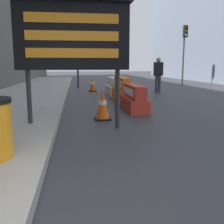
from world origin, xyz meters
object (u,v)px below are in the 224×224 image
at_px(message_board, 73,35).
at_px(pedestrian_worker, 158,72).
at_px(jersey_barrier_orange_near, 122,90).
at_px(traffic_cone_far, 115,84).
at_px(traffic_cone_near, 103,105).
at_px(traffic_cone_mid, 93,84).
at_px(jersey_barrier_white, 113,87).
at_px(traffic_light_far_side, 185,42).
at_px(jersey_barrier_red_striped, 134,99).
at_px(traffic_light_near_curb, 77,44).

height_order(message_board, pedestrian_worker, message_board).
height_order(jersey_barrier_orange_near, traffic_cone_far, jersey_barrier_orange_near).
distance_m(traffic_cone_near, traffic_cone_mid, 7.75).
bearing_deg(pedestrian_worker, jersey_barrier_white, 26.11).
relative_size(message_board, traffic_light_far_side, 0.67).
relative_size(traffic_cone_near, pedestrian_worker, 0.43).
relative_size(traffic_cone_far, pedestrian_worker, 0.40).
distance_m(jersey_barrier_orange_near, traffic_light_far_side, 10.74).
bearing_deg(jersey_barrier_red_striped, message_board, -129.29).
bearing_deg(traffic_cone_near, traffic_cone_mid, 88.34).
bearing_deg(traffic_cone_near, jersey_barrier_white, 79.18).
bearing_deg(traffic_light_far_side, pedestrian_worker, -124.29).
bearing_deg(jersey_barrier_white, traffic_light_far_side, 44.74).
bearing_deg(traffic_cone_mid, traffic_light_near_curb, 110.62).
height_order(traffic_cone_mid, traffic_light_near_curb, traffic_light_near_curb).
bearing_deg(traffic_cone_far, jersey_barrier_red_striped, -93.39).
distance_m(traffic_light_far_side, pedestrian_worker, 6.74).
bearing_deg(message_board, pedestrian_worker, 60.43).
bearing_deg(traffic_cone_mid, pedestrian_worker, -16.48).
bearing_deg(traffic_light_far_side, jersey_barrier_orange_near, -126.09).
bearing_deg(jersey_barrier_orange_near, message_board, -112.05).
distance_m(jersey_barrier_red_striped, traffic_cone_far, 6.88).
height_order(jersey_barrier_orange_near, traffic_light_near_curb, traffic_light_near_curb).
xyz_separation_m(jersey_barrier_white, traffic_cone_near, (-1.14, -5.98, 0.02)).
relative_size(jersey_barrier_orange_near, traffic_light_near_curb, 0.56).
height_order(jersey_barrier_white, traffic_light_near_curb, traffic_light_near_curb).
xyz_separation_m(jersey_barrier_white, traffic_light_far_side, (6.13, 6.08, 2.71)).
xyz_separation_m(traffic_cone_mid, traffic_light_far_side, (7.05, 4.30, 2.70)).
bearing_deg(traffic_light_far_side, traffic_light_near_curb, -164.03).
bearing_deg(message_board, jersey_barrier_white, 74.93).
xyz_separation_m(message_board, traffic_cone_mid, (0.96, 8.73, -1.68)).
height_order(traffic_cone_near, pedestrian_worker, pedestrian_worker).
bearing_deg(traffic_light_far_side, jersey_barrier_white, -135.26).
bearing_deg(jersey_barrier_white, traffic_cone_mid, 117.40).
xyz_separation_m(traffic_cone_near, traffic_light_far_side, (7.27, 12.05, 2.69)).
distance_m(jersey_barrier_white, traffic_cone_mid, 2.00).
bearing_deg(traffic_cone_mid, jersey_barrier_red_striped, -81.89).
bearing_deg(jersey_barrier_white, message_board, -105.07).
xyz_separation_m(jersey_barrier_white, traffic_cone_far, (0.41, 2.20, -0.01)).
distance_m(message_board, traffic_cone_mid, 8.94).
bearing_deg(jersey_barrier_orange_near, traffic_cone_near, -107.40).
bearing_deg(jersey_barrier_red_striped, traffic_cone_near, -131.09).
height_order(message_board, traffic_light_far_side, traffic_light_far_side).
bearing_deg(traffic_cone_near, pedestrian_worker, 61.57).
relative_size(jersey_barrier_white, traffic_light_far_side, 0.51).
distance_m(traffic_cone_near, pedestrian_worker, 7.69).
xyz_separation_m(traffic_cone_far, pedestrian_worker, (2.10, -1.44, 0.72)).
height_order(traffic_cone_near, traffic_cone_mid, traffic_cone_near).
bearing_deg(message_board, traffic_light_far_side, 58.45).
bearing_deg(jersey_barrier_white, jersey_barrier_red_striped, -90.00).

